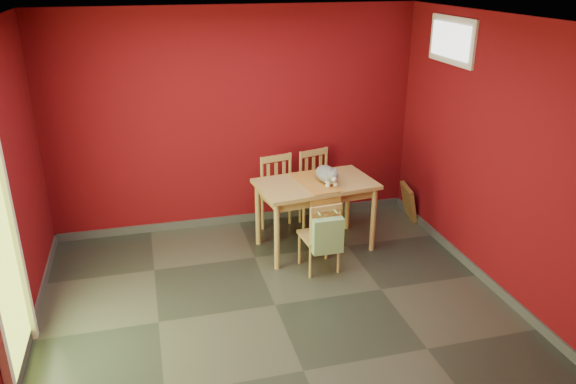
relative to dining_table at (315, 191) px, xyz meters
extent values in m
plane|color=#2D342D|center=(-0.74, -1.08, -0.72)|extent=(4.50, 4.50, 0.00)
plane|color=#620A10|center=(-0.74, 0.92, 0.63)|extent=(4.50, 0.00, 4.50)
plane|color=#620A10|center=(-0.74, -3.08, 0.63)|extent=(4.50, 0.00, 4.50)
plane|color=#620A10|center=(-2.99, -1.08, 0.63)|extent=(0.00, 4.00, 4.00)
plane|color=#620A10|center=(1.51, -1.08, 0.63)|extent=(0.00, 4.00, 4.00)
plane|color=white|center=(-0.74, -1.08, 1.98)|extent=(4.50, 4.50, 0.00)
cube|color=#3F4244|center=(-0.74, 0.91, -0.67)|extent=(4.50, 0.02, 0.10)
cube|color=#3F4244|center=(-2.98, -1.08, -0.67)|extent=(0.03, 4.00, 0.10)
cube|color=#3F4244|center=(1.50, -1.08, -0.67)|extent=(0.03, 4.00, 0.10)
cube|color=#B7D838|center=(-2.98, -1.48, 0.31)|extent=(0.02, 0.85, 2.05)
cube|color=white|center=(-2.95, -1.01, 0.35)|extent=(0.06, 0.08, 2.13)
cube|color=white|center=(1.49, -0.08, 1.63)|extent=(0.03, 0.90, 0.50)
cube|color=white|center=(1.47, -0.08, 1.63)|extent=(0.02, 0.76, 0.36)
cube|color=silver|center=(0.86, 0.91, -0.42)|extent=(0.08, 0.02, 0.12)
cube|color=tan|center=(0.00, 0.00, 0.08)|extent=(1.40, 0.92, 0.04)
cube|color=tan|center=(0.00, 0.00, 0.00)|extent=(1.25, 0.77, 0.11)
cylinder|color=tan|center=(-0.55, -0.39, -0.33)|extent=(0.06, 0.06, 0.78)
cylinder|color=tan|center=(-0.63, 0.25, -0.33)|extent=(0.06, 0.06, 0.78)
cylinder|color=tan|center=(0.63, -0.25, -0.33)|extent=(0.06, 0.06, 0.78)
cylinder|color=tan|center=(0.55, 0.39, -0.33)|extent=(0.06, 0.06, 0.78)
cube|color=#B1752D|center=(0.00, 0.00, 0.11)|extent=(0.44, 0.78, 0.01)
cube|color=#B1752D|center=(0.00, -0.37, -0.08)|extent=(0.36, 0.05, 0.37)
cube|color=tan|center=(-0.26, 0.48, -0.26)|extent=(0.53, 0.53, 0.04)
cylinder|color=tan|center=(-0.41, 0.25, -0.50)|extent=(0.04, 0.04, 0.44)
cylinder|color=tan|center=(-0.49, 0.63, -0.50)|extent=(0.04, 0.04, 0.44)
cylinder|color=tan|center=(-0.04, 0.33, -0.50)|extent=(0.04, 0.04, 0.44)
cylinder|color=tan|center=(-0.11, 0.71, -0.50)|extent=(0.04, 0.04, 0.44)
cylinder|color=tan|center=(-0.49, 0.63, 0.00)|extent=(0.04, 0.04, 0.48)
cylinder|color=tan|center=(-0.11, 0.71, 0.00)|extent=(0.04, 0.04, 0.48)
cube|color=tan|center=(-0.30, 0.67, 0.20)|extent=(0.40, 0.12, 0.07)
cube|color=tan|center=(-0.40, 0.65, -0.04)|extent=(0.04, 0.03, 0.37)
cube|color=tan|center=(-0.30, 0.67, -0.04)|extent=(0.04, 0.03, 0.37)
cube|color=tan|center=(-0.20, 0.69, -0.04)|extent=(0.04, 0.03, 0.37)
cube|color=tan|center=(0.26, 0.57, -0.26)|extent=(0.55, 0.55, 0.04)
cylinder|color=tan|center=(0.13, 0.34, -0.50)|extent=(0.04, 0.04, 0.44)
cylinder|color=tan|center=(0.03, 0.71, -0.50)|extent=(0.04, 0.04, 0.44)
cylinder|color=tan|center=(0.50, 0.44, -0.50)|extent=(0.04, 0.04, 0.44)
cylinder|color=tan|center=(0.39, 0.81, -0.50)|extent=(0.04, 0.04, 0.44)
cylinder|color=tan|center=(0.03, 0.71, 0.00)|extent=(0.04, 0.04, 0.48)
cylinder|color=tan|center=(0.39, 0.81, 0.00)|extent=(0.04, 0.04, 0.48)
cube|color=tan|center=(0.21, 0.76, 0.20)|extent=(0.40, 0.15, 0.07)
cube|color=tan|center=(0.11, 0.73, -0.04)|extent=(0.04, 0.03, 0.37)
cube|color=tan|center=(0.21, 0.76, -0.04)|extent=(0.04, 0.03, 0.37)
cube|color=tan|center=(0.31, 0.79, -0.04)|extent=(0.04, 0.03, 0.37)
cube|color=tan|center=(-0.10, -0.48, -0.33)|extent=(0.41, 0.41, 0.04)
cylinder|color=tan|center=(0.05, -0.31, -0.53)|extent=(0.03, 0.03, 0.37)
cylinder|color=tan|center=(0.07, -0.63, -0.53)|extent=(0.03, 0.03, 0.37)
cylinder|color=tan|center=(-0.28, -0.34, -0.53)|extent=(0.03, 0.03, 0.37)
cylinder|color=tan|center=(-0.25, -0.66, -0.53)|extent=(0.03, 0.03, 0.37)
cylinder|color=tan|center=(0.07, -0.63, -0.11)|extent=(0.03, 0.03, 0.41)
cylinder|color=tan|center=(-0.25, -0.66, -0.11)|extent=(0.03, 0.03, 0.41)
cube|color=tan|center=(-0.09, -0.65, 0.06)|extent=(0.35, 0.06, 0.06)
cube|color=tan|center=(0.00, -0.64, -0.14)|extent=(0.03, 0.02, 0.32)
cube|color=tan|center=(-0.09, -0.65, -0.14)|extent=(0.03, 0.02, 0.32)
cube|color=tan|center=(-0.18, -0.66, -0.14)|extent=(0.03, 0.02, 0.32)
cube|color=#7FB175|center=(-0.09, -0.73, -0.21)|extent=(0.32, 0.10, 0.38)
cylinder|color=#7FB175|center=(-0.18, -0.67, 0.04)|extent=(0.02, 0.16, 0.02)
cylinder|color=#7FB175|center=(0.00, -0.67, 0.04)|extent=(0.02, 0.16, 0.02)
cube|color=brown|center=(1.45, 0.50, -0.50)|extent=(0.21, 0.45, 0.44)
cube|color=black|center=(1.45, 0.50, -0.50)|extent=(0.14, 0.32, 0.31)
camera|label=1|loc=(-1.81, -5.65, 2.39)|focal=35.00mm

